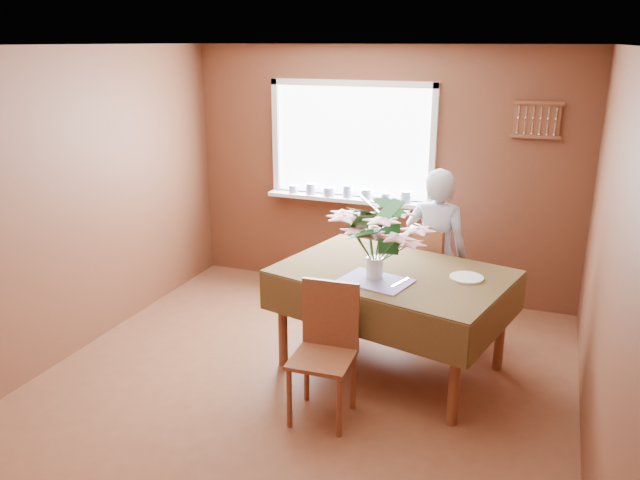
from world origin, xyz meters
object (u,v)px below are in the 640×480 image
at_px(dining_table, 392,283).
at_px(chair_far, 431,274).
at_px(chair_near, 326,345).
at_px(flower_bouquet, 376,232).
at_px(seated_woman, 435,253).

height_order(dining_table, chair_far, chair_far).
relative_size(chair_near, flower_bouquet, 1.49).
distance_m(chair_far, seated_woman, 0.21).
bearing_deg(seated_woman, flower_bouquet, 76.31).
bearing_deg(chair_near, dining_table, 68.70).
relative_size(chair_far, seated_woman, 0.67).
distance_m(seated_woman, flower_bouquet, 1.10).
relative_size(dining_table, chair_near, 2.03).
bearing_deg(chair_near, chair_far, 72.31).
bearing_deg(dining_table, chair_far, 92.16).
bearing_deg(dining_table, chair_near, -95.14).
relative_size(seated_woman, flower_bouquet, 2.35).
xyz_separation_m(seated_woman, flower_bouquet, (-0.28, -0.97, 0.44)).
xyz_separation_m(chair_near, seated_woman, (0.45, 1.55, 0.23)).
relative_size(chair_near, seated_woman, 0.64).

